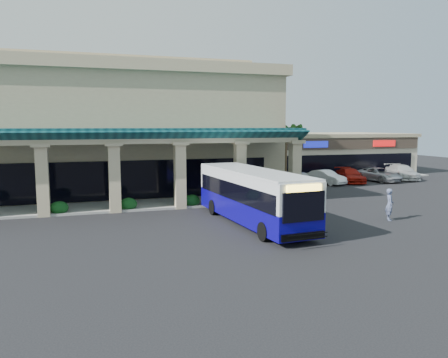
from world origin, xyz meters
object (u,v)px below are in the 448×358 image
object	(u,v)px
car_silver	(300,178)
car_white	(326,177)
car_red	(350,175)
car_gray	(379,175)
transit_bus	(253,197)
car_extra	(402,172)
pedestrian	(390,204)

from	to	relation	value
car_silver	car_white	bearing A→B (deg)	0.65
car_red	car_gray	world-z (taller)	car_red
car_white	car_gray	bearing A→B (deg)	-14.99
transit_bus	car_silver	size ratio (longest dim) A/B	2.75
transit_bus	car_extra	xyz separation A→B (m)	(23.74, 15.37, -0.83)
car_silver	car_gray	distance (m)	9.51
transit_bus	car_red	world-z (taller)	transit_bus
car_gray	car_extra	world-z (taller)	car_extra
pedestrian	car_gray	size ratio (longest dim) A/B	0.39
pedestrian	car_extra	distance (m)	22.91
car_silver	car_white	xyz separation A→B (m)	(2.97, 0.14, -0.01)
car_white	car_extra	bearing A→B (deg)	-11.89
car_silver	car_white	world-z (taller)	car_silver
transit_bus	car_gray	bearing A→B (deg)	31.62
transit_bus	car_silver	bearing A→B (deg)	48.73
car_red	car_extra	size ratio (longest dim) A/B	0.92
car_white	car_extra	size ratio (longest dim) A/B	0.79
car_silver	car_extra	distance (m)	13.12
transit_bus	pedestrian	bearing A→B (deg)	-15.69
car_red	car_gray	xyz separation A→B (m)	(3.42, -0.14, -0.01)
pedestrian	car_red	xyz separation A→B (m)	(8.28, 16.49, -0.27)
transit_bus	car_extra	bearing A→B (deg)	28.53
car_silver	car_red	size ratio (longest dim) A/B	0.85
transit_bus	car_extra	distance (m)	28.30
car_silver	car_red	bearing A→B (deg)	3.30
car_silver	car_gray	world-z (taller)	car_silver
car_red	car_gray	distance (m)	3.43
car_extra	car_red	bearing A→B (deg)	-159.85
pedestrian	transit_bus	bearing A→B (deg)	105.36
car_white	car_gray	size ratio (longest dim) A/B	0.83
car_extra	car_silver	bearing A→B (deg)	-159.52
car_white	car_red	bearing A→B (deg)	-9.65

